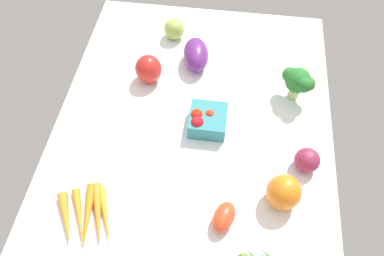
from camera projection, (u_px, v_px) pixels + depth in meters
The scene contains 10 objects.
tablecloth at pixel (192, 134), 103.25cm from camera, with size 104.00×76.00×2.00cm, color white.
red_onion_near_basket at pixel (307, 160), 93.81cm from camera, with size 6.43×6.43×6.43cm, color maroon.
berry_basket at pixel (206, 120), 101.05cm from camera, with size 9.96×9.96×6.52cm.
eggplant at pixel (196, 54), 113.80cm from camera, with size 12.65×7.56×7.56cm, color #5F2675.
carrot_bunch at pixel (87, 217), 87.64cm from camera, with size 16.63×16.47×2.61cm.
roma_tomato at pixel (224, 217), 86.34cm from camera, with size 7.82×4.81×4.81cm, color red.
bell_pepper_red at pixel (148, 69), 109.55cm from camera, with size 7.82×7.82×8.88cm, color red.
bell_pepper_orange at pixel (284, 192), 87.37cm from camera, with size 8.23×8.23×9.35cm, color orange.
heirloom_tomato_green at pixel (174, 29), 120.82cm from camera, with size 6.74×6.74×6.74cm, color #94B44C.
broccoli_head at pixel (298, 81), 103.69cm from camera, with size 8.77×9.09×10.61cm.
Camera 1 is at (56.14, 7.50, 87.35)cm, focal length 35.12 mm.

